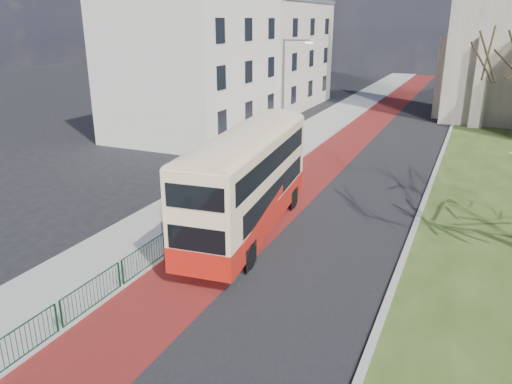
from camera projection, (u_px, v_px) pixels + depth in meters
The scene contains 11 objects.
ground at pixel (220, 279), 18.92m from camera, with size 160.00×160.00×0.00m, color black.
road_carriageway at pixel (370, 157), 35.60m from camera, with size 9.00×120.00×0.01m, color black.
bus_lane at pixel (333, 153), 36.64m from camera, with size 3.40×120.00×0.01m, color #591414.
pavement_west at pixel (285, 148), 38.09m from camera, with size 4.00×120.00×0.12m, color gray.
kerb_west at pixel (310, 150), 37.32m from camera, with size 0.25×120.00×0.13m, color #999993.
kerb_east at pixel (441, 157), 35.54m from camera, with size 0.25×80.00×0.13m, color #999993.
pedestrian_railing at pixel (204, 217), 23.33m from camera, with size 0.07×24.00×1.12m.
street_block_near at pixel (193, 56), 41.17m from camera, with size 10.30×14.30×13.00m.
street_block_far at pixel (268, 54), 55.22m from camera, with size 10.30×16.30×11.50m.
streetlamp at pixel (285, 91), 34.63m from camera, with size 2.13×0.18×8.00m.
bus at pixel (248, 178), 22.21m from camera, with size 3.73×11.31×4.64m.
Camera 1 is at (8.08, -14.79, 9.31)m, focal length 35.00 mm.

